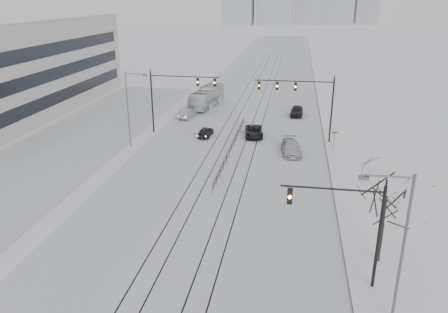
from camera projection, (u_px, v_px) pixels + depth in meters
road at (256, 97)px, 79.23m from camera, size 22.00×260.00×0.02m
sidewalk_east at (332, 99)px, 77.16m from camera, size 5.00×260.00×0.16m
curb at (318, 99)px, 77.54m from camera, size 0.10×260.00×0.12m
parking_strip at (91, 131)px, 59.11m from camera, size 14.00×60.00×0.03m
tram_rails at (242, 128)px, 60.70m from camera, size 5.30×180.00×0.01m
traffic_mast_near at (353, 222)px, 26.01m from camera, size 6.10×0.37×7.00m
traffic_mast_ne at (305, 97)px, 52.85m from camera, size 9.60×0.37×8.00m
traffic_mast_nw at (174, 92)px, 56.37m from camera, size 9.10×0.37×8.00m
street_light_east at (398, 241)px, 22.72m from camera, size 2.73×0.25×9.00m
street_light_west at (130, 104)px, 51.50m from camera, size 2.73×0.25×9.00m
bare_tree at (385, 203)px, 28.45m from camera, size 4.40×4.40×6.10m
median_fence at (232, 147)px, 51.27m from camera, size 0.06×24.00×1.00m
street_sign at (334, 138)px, 50.96m from camera, size 0.70×0.06×2.40m
sedan_sb_inner at (206, 132)px, 56.67m from camera, size 1.68×3.80×1.27m
sedan_sb_outer at (187, 113)px, 65.42m from camera, size 2.12×4.53×1.44m
sedan_nb_front at (254, 132)px, 56.66m from camera, size 2.82×5.10×1.35m
sedan_nb_right at (291, 148)px, 50.48m from camera, size 2.73×5.28×1.47m
sedan_nb_far at (297, 111)px, 66.48m from camera, size 2.08×4.58×1.52m
box_truck at (207, 97)px, 72.01m from camera, size 3.93×11.47×3.13m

